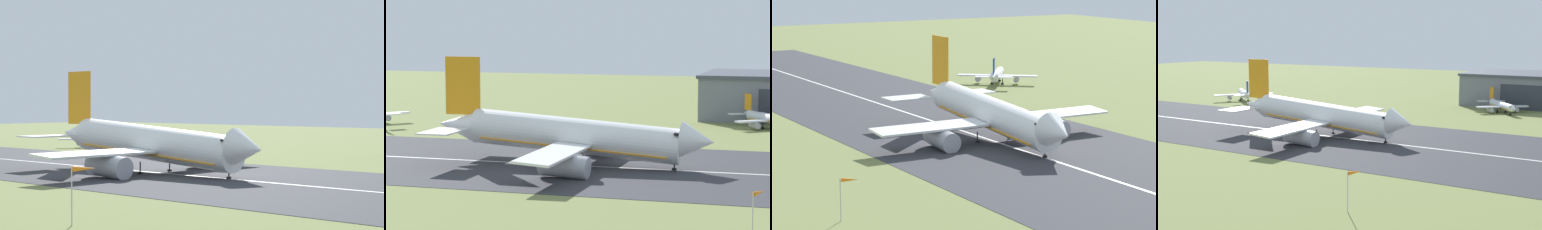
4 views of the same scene
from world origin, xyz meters
The scene contains 6 objects.
runway_strip centered at (0.00, 111.02, 0.03)m, with size 373.03×53.58×0.06m, color #333338.
runway_centreline centered at (0.00, 111.02, 0.07)m, with size 335.73×0.70×0.01m, color silver.
airplane_landing centered at (1.36, 111.16, 5.17)m, with size 51.87×52.03×19.39m.
airplane_parked_west centered at (-65.45, 154.88, 2.81)m, with size 19.76×20.34×8.54m.
airplane_parked_centre centered at (29.73, 175.88, 2.42)m, with size 17.98×19.16×7.72m.
windsock_pole centered at (38.62, 64.37, 5.58)m, with size 1.56×2.53×6.22m.
Camera 4 is at (77.91, -1.82, 26.35)m, focal length 50.00 mm.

